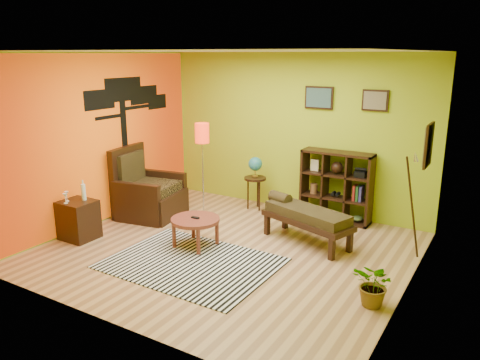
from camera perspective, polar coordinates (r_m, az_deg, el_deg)
The scene contains 11 objects.
ground at distance 6.90m, azimuth -1.59°, elevation -8.51°, with size 5.00×5.00×0.00m, color tan.
room_shell at distance 6.46m, azimuth -2.33°, elevation 6.51°, with size 5.04×4.54×2.82m.
zebra_rug at distance 6.52m, azimuth -5.93°, elevation -10.03°, with size 2.23×1.67×0.01m, color silver.
coffee_table at distance 6.92m, azimuth -5.46°, elevation -5.14°, with size 0.72×0.72×0.46m.
armchair at distance 8.37m, azimuth -11.28°, elevation -1.83°, with size 1.15×1.15×1.21m.
side_cabinet at distance 7.62m, azimuth -19.09°, elevation -4.57°, with size 0.51×0.46×0.92m.
floor_lamp at distance 7.95m, azimuth -4.63°, elevation 4.69°, with size 0.25×0.25×1.65m.
globe_table at distance 8.45m, azimuth 1.87°, elevation 1.24°, with size 0.40×0.40×0.97m.
cube_shelf at distance 8.06m, azimuth 11.73°, elevation -0.78°, with size 1.20×0.35×1.20m.
bench at distance 7.09m, azimuth 7.93°, elevation -4.28°, with size 1.53×0.93×0.67m.
potted_plant at distance 5.61m, azimuth 16.11°, elevation -12.71°, with size 0.47×0.53×0.41m, color #26661E.
Camera 1 is at (3.41, -5.32, 2.77)m, focal length 35.00 mm.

